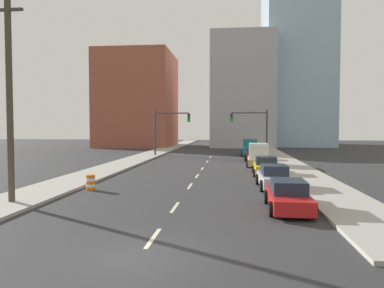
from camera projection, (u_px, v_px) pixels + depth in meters
ground_plane at (139, 258)px, 11.34m from camera, size 200.00×200.00×0.00m
sidewalk_left at (159, 152)px, 57.92m from camera, size 3.46×91.96×0.16m
sidewalk_right at (270, 152)px, 56.10m from camera, size 3.46×91.96×0.16m
lane_stripe_at_2m at (153, 238)px, 13.33m from camera, size 0.16×2.40×0.01m
lane_stripe_at_7m at (175, 207)px, 18.40m from camera, size 0.16×2.40×0.01m
lane_stripe_at_14m at (190, 186)px, 24.96m from camera, size 0.16×2.40×0.01m
lane_stripe_at_19m at (197, 176)px, 30.09m from camera, size 0.16×2.40×0.01m
lane_stripe_at_24m at (202, 169)px, 35.28m from camera, size 0.16×2.40×0.01m
lane_stripe_at_31m at (207, 162)px, 42.36m from camera, size 0.16×2.40×0.01m
lane_stripe_at_38m at (211, 157)px, 48.98m from camera, size 0.16×2.40×0.01m
building_brick_left at (138, 100)px, 75.06m from camera, size 14.00×16.00×18.46m
building_office_center at (242, 93)px, 76.75m from camera, size 12.00×20.00×21.57m
building_glass_right at (295, 59)px, 79.16m from camera, size 13.00×20.00×36.71m
traffic_signal_left at (165, 126)px, 50.08m from camera, size 4.86×0.35×6.16m
traffic_signal_right at (256, 126)px, 48.80m from camera, size 4.86×0.35×6.16m
utility_pole_left_near at (9, 98)px, 18.81m from camera, size 1.60×0.32×10.59m
traffic_barrel at (91, 182)px, 23.38m from camera, size 0.56×0.56×0.95m
sedan_red at (288, 196)px, 17.76m from camera, size 2.10×4.66×1.43m
sedan_silver at (274, 177)px, 24.18m from camera, size 2.18×4.70×1.49m
sedan_yellow at (266, 166)px, 30.79m from camera, size 2.22×4.43×1.51m
box_truck_tan at (258, 155)px, 37.66m from camera, size 2.51×5.46×2.27m
sedan_maroon at (254, 154)px, 43.86m from camera, size 2.29×4.53×1.52m
pickup_truck_teal at (250, 149)px, 51.16m from camera, size 2.57×6.16×2.22m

